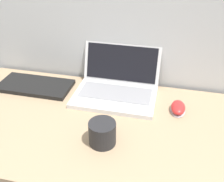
{
  "coord_description": "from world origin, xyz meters",
  "views": [
    {
      "loc": [
        0.26,
        -0.46,
        1.45
      ],
      "look_at": [
        0.04,
        0.48,
        0.84
      ],
      "focal_mm": 42.0,
      "sensor_mm": 36.0,
      "label": 1
    }
  ],
  "objects_px": {
    "laptop": "(117,86)",
    "computer_mouse": "(178,108)",
    "drink_cup": "(102,133)",
    "external_keyboard": "(35,86)"
  },
  "relations": [
    {
      "from": "drink_cup",
      "to": "external_keyboard",
      "type": "xyz_separation_m",
      "value": [
        -0.43,
        0.3,
        -0.04
      ]
    },
    {
      "from": "drink_cup",
      "to": "external_keyboard",
      "type": "bearing_deg",
      "value": 144.71
    },
    {
      "from": "laptop",
      "to": "computer_mouse",
      "type": "xyz_separation_m",
      "value": [
        0.29,
        -0.08,
        -0.03
      ]
    },
    {
      "from": "laptop",
      "to": "external_keyboard",
      "type": "height_order",
      "value": "laptop"
    },
    {
      "from": "drink_cup",
      "to": "computer_mouse",
      "type": "distance_m",
      "value": 0.38
    },
    {
      "from": "drink_cup",
      "to": "computer_mouse",
      "type": "bearing_deg",
      "value": 44.59
    },
    {
      "from": "laptop",
      "to": "external_keyboard",
      "type": "xyz_separation_m",
      "value": [
        -0.41,
        -0.04,
        -0.03
      ]
    },
    {
      "from": "laptop",
      "to": "computer_mouse",
      "type": "height_order",
      "value": "laptop"
    },
    {
      "from": "computer_mouse",
      "to": "external_keyboard",
      "type": "height_order",
      "value": "computer_mouse"
    },
    {
      "from": "drink_cup",
      "to": "external_keyboard",
      "type": "distance_m",
      "value": 0.53
    }
  ]
}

